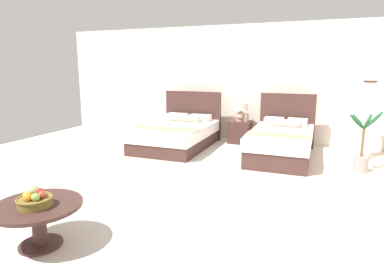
{
  "coord_description": "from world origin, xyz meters",
  "views": [
    {
      "loc": [
        1.98,
        -4.57,
        1.77
      ],
      "look_at": [
        -0.18,
        0.56,
        0.67
      ],
      "focal_mm": 31.26,
      "sensor_mm": 36.0,
      "label": 1
    }
  ],
  "objects": [
    {
      "name": "coffee_table",
      "position": [
        -0.6,
        -2.34,
        0.33
      ],
      "size": [
        0.85,
        0.85,
        0.44
      ],
      "color": "#3F2722",
      "rests_on": "ground"
    },
    {
      "name": "fruit_bowl",
      "position": [
        -0.58,
        -2.38,
        0.52
      ],
      "size": [
        0.33,
        0.33,
        0.2
      ],
      "color": "brown",
      "rests_on": "coffee_table"
    },
    {
      "name": "bed_near_corner",
      "position": [
        1.12,
        1.96,
        0.31
      ],
      "size": [
        1.2,
        2.08,
        1.18
      ],
      "color": "#3F2722",
      "rests_on": "ground"
    },
    {
      "name": "nightstand",
      "position": [
        0.06,
        2.87,
        0.26
      ],
      "size": [
        0.49,
        0.45,
        0.52
      ],
      "color": "#3F2722",
      "rests_on": "ground"
    },
    {
      "name": "floor_lamp_corner",
      "position": [
        2.61,
        2.59,
        0.75
      ],
      "size": [
        0.23,
        0.23,
        1.49
      ],
      "color": "#322021",
      "rests_on": "ground"
    },
    {
      "name": "potted_palm",
      "position": [
        2.5,
        1.57,
        0.34
      ],
      "size": [
        0.55,
        0.55,
        1.06
      ],
      "color": "gray",
      "rests_on": "ground"
    },
    {
      "name": "ground_plane",
      "position": [
        0.0,
        0.0,
        -0.01
      ],
      "size": [
        9.84,
        10.28,
        0.02
      ],
      "primitive_type": "cube",
      "color": "beige"
    },
    {
      "name": "vase",
      "position": [
        0.21,
        2.83,
        0.61
      ],
      "size": [
        0.1,
        0.1,
        0.19
      ],
      "color": "gray",
      "rests_on": "nightstand"
    },
    {
      "name": "table_lamp",
      "position": [
        0.06,
        2.89,
        0.77
      ],
      "size": [
        0.32,
        0.32,
        0.42
      ],
      "color": "#D5A08B",
      "rests_on": "nightstand"
    },
    {
      "name": "wall_back",
      "position": [
        0.0,
        3.34,
        1.36
      ],
      "size": [
        9.84,
        0.12,
        2.72
      ],
      "primitive_type": "cube",
      "color": "silver",
      "rests_on": "ground"
    },
    {
      "name": "bed_near_window",
      "position": [
        -1.13,
        1.96,
        0.29
      ],
      "size": [
        1.45,
        2.16,
        1.16
      ],
      "color": "#3F2722",
      "rests_on": "ground"
    }
  ]
}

